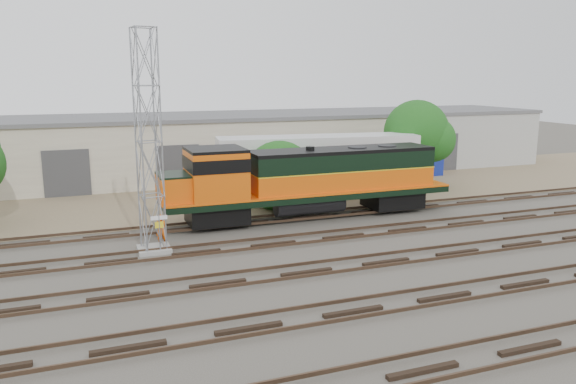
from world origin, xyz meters
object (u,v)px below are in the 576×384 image
object	(u,v)px
locomotive	(305,179)
signal_tower	(149,147)
worker	(161,230)
semi_trailer	(323,159)

from	to	relation	value
locomotive	signal_tower	xyz separation A→B (m)	(-9.47, -3.31, 2.77)
locomotive	signal_tower	distance (m)	10.41
worker	locomotive	bearing A→B (deg)	-164.19
locomotive	semi_trailer	bearing A→B (deg)	56.71
signal_tower	semi_trailer	size ratio (longest dim) A/B	0.74
worker	semi_trailer	xyz separation A→B (m)	(12.56, 7.83, 1.97)
locomotive	signal_tower	size ratio (longest dim) A/B	1.67
locomotive	semi_trailer	size ratio (longest dim) A/B	1.23
signal_tower	worker	xyz separation A→B (m)	(0.52, 0.99, -4.43)
locomotive	worker	xyz separation A→B (m)	(-8.95, -2.33, -1.66)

